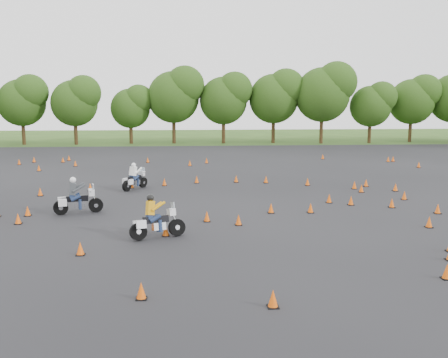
% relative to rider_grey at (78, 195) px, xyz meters
% --- Properties ---
extents(ground, '(140.00, 140.00, 0.00)m').
position_rel_rider_grey_xyz_m(ground, '(7.10, -1.63, -0.89)').
color(ground, '#2D5119').
rests_on(ground, ground).
extents(asphalt_pad, '(62.00, 62.00, 0.00)m').
position_rel_rider_grey_xyz_m(asphalt_pad, '(7.10, 4.37, -0.88)').
color(asphalt_pad, black).
rests_on(asphalt_pad, ground).
extents(treeline, '(86.99, 32.41, 10.48)m').
position_rel_rider_grey_xyz_m(treeline, '(8.70, 33.39, 3.66)').
color(treeline, '#264313').
rests_on(treeline, ground).
extents(traffic_cones, '(35.86, 33.29, 0.45)m').
position_rel_rider_grey_xyz_m(traffic_cones, '(7.03, 3.87, -0.66)').
color(traffic_cones, '#E65409').
rests_on(traffic_cones, asphalt_pad).
extents(rider_grey, '(2.39, 1.31, 1.76)m').
position_rel_rider_grey_xyz_m(rider_grey, '(0.00, 0.00, 0.00)').
color(rider_grey, '#3A3E41').
rests_on(rider_grey, ground).
extents(rider_yellow, '(2.32, 1.42, 1.71)m').
position_rel_rider_grey_xyz_m(rider_yellow, '(4.01, -4.70, -0.02)').
color(rider_yellow, orange).
rests_on(rider_yellow, ground).
extents(rider_white, '(1.73, 2.11, 1.63)m').
position_rel_rider_grey_xyz_m(rider_white, '(2.01, 6.37, -0.07)').
color(rider_white, white).
rests_on(rider_white, ground).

